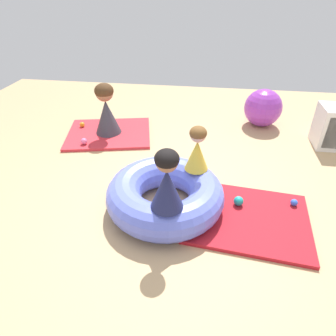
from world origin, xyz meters
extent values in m
plane|color=tan|center=(0.00, 0.00, 0.00)|extent=(8.00, 8.00, 0.00)
cube|color=#B21923|center=(0.78, -0.05, 0.02)|extent=(1.25, 1.06, 0.04)
cube|color=red|center=(-1.12, 1.54, 0.02)|extent=(1.39, 1.22, 0.04)
torus|color=#6070E5|center=(-0.04, 0.01, 0.17)|extent=(1.17, 1.17, 0.35)
cone|color=navy|center=(0.04, -0.36, 0.53)|extent=(0.38, 0.38, 0.37)
sphere|color=#936647|center=(0.04, -0.36, 0.80)|extent=(0.18, 0.18, 0.18)
ellipsoid|color=black|center=(0.04, -0.36, 0.82)|extent=(0.20, 0.20, 0.16)
cone|color=yellow|center=(0.24, 0.26, 0.50)|extent=(0.32, 0.32, 0.31)
sphere|color=#DBAD89|center=(0.24, 0.26, 0.73)|extent=(0.16, 0.16, 0.16)
ellipsoid|color=brown|center=(0.24, 0.26, 0.75)|extent=(0.17, 0.17, 0.13)
cone|color=#383842|center=(-1.12, 1.54, 0.29)|extent=(0.53, 0.53, 0.49)
sphere|color=#936647|center=(-1.12, 1.54, 0.64)|extent=(0.25, 0.25, 0.25)
ellipsoid|color=#472D19|center=(-1.12, 1.54, 0.67)|extent=(0.27, 0.27, 0.21)
sphere|color=blue|center=(1.25, 0.19, 0.08)|extent=(0.07, 0.07, 0.07)
sphere|color=teal|center=(0.70, 0.12, 0.09)|extent=(0.10, 0.10, 0.10)
sphere|color=orange|center=(-1.58, 1.66, 0.08)|extent=(0.08, 0.08, 0.08)
sphere|color=pink|center=(-1.34, 1.13, 0.08)|extent=(0.09, 0.09, 0.09)
sphere|color=purple|center=(1.16, 2.21, 0.29)|extent=(0.57, 0.57, 0.57)
cube|color=white|center=(2.03, 1.66, 0.28)|extent=(0.44, 0.44, 0.56)
camera|label=1|loc=(0.32, -2.26, 1.99)|focal=31.41mm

